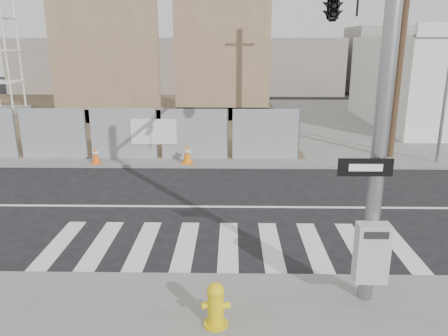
{
  "coord_description": "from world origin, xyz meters",
  "views": [
    {
      "loc": [
        0.07,
        -11.83,
        4.57
      ],
      "look_at": [
        -0.13,
        -0.79,
        1.4
      ],
      "focal_mm": 35.0,
      "sensor_mm": 36.0,
      "label": 1
    }
  ],
  "objects_px": {
    "signal_pole": "(346,33)",
    "fire_hydrant": "(216,305)",
    "traffic_cone_d": "(187,154)",
    "traffic_cone_c": "(96,155)"
  },
  "relations": [
    {
      "from": "signal_pole",
      "to": "fire_hydrant",
      "type": "distance_m",
      "value": 6.21
    },
    {
      "from": "traffic_cone_d",
      "to": "traffic_cone_c",
      "type": "bearing_deg",
      "value": -178.76
    },
    {
      "from": "traffic_cone_c",
      "to": "traffic_cone_d",
      "type": "xyz_separation_m",
      "value": [
        3.5,
        0.08,
        0.05
      ]
    },
    {
      "from": "traffic_cone_c",
      "to": "signal_pole",
      "type": "bearing_deg",
      "value": -39.4
    },
    {
      "from": "signal_pole",
      "to": "fire_hydrant",
      "type": "relative_size",
      "value": 9.14
    },
    {
      "from": "fire_hydrant",
      "to": "traffic_cone_d",
      "type": "xyz_separation_m",
      "value": [
        -1.45,
        9.96,
        -0.01
      ]
    },
    {
      "from": "signal_pole",
      "to": "traffic_cone_c",
      "type": "bearing_deg",
      "value": 140.6
    },
    {
      "from": "traffic_cone_c",
      "to": "traffic_cone_d",
      "type": "height_order",
      "value": "traffic_cone_d"
    },
    {
      "from": "fire_hydrant",
      "to": "traffic_cone_d",
      "type": "relative_size",
      "value": 1.0
    },
    {
      "from": "traffic_cone_c",
      "to": "traffic_cone_d",
      "type": "bearing_deg",
      "value": 1.24
    }
  ]
}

